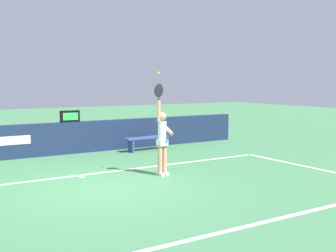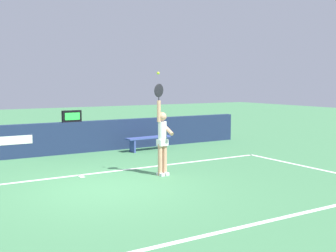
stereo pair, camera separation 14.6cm
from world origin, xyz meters
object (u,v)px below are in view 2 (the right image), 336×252
at_px(tennis_player, 162,138).
at_px(tennis_ball, 158,73).
at_px(speed_display, 72,116).
at_px(courtside_bench_near, 148,140).

relative_size(tennis_player, tennis_ball, 32.95).
height_order(speed_display, courtside_bench_near, speed_display).
xyz_separation_m(speed_display, tennis_player, (0.89, -4.44, -0.28)).
height_order(speed_display, tennis_ball, tennis_ball).
relative_size(speed_display, courtside_bench_near, 0.38).
bearing_deg(courtside_bench_near, tennis_player, -113.18).
height_order(tennis_player, courtside_bench_near, tennis_player).
xyz_separation_m(tennis_player, courtside_bench_near, (1.55, 3.62, -0.59)).
xyz_separation_m(speed_display, courtside_bench_near, (2.44, -0.82, -0.87)).
xyz_separation_m(tennis_player, tennis_ball, (-0.13, -0.02, 1.63)).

